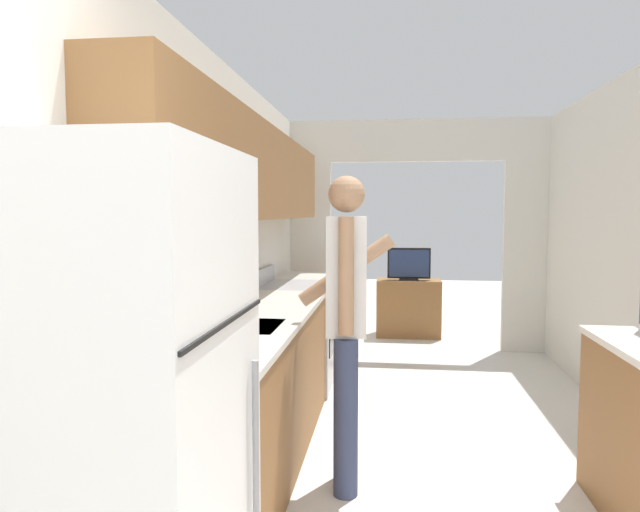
{
  "coord_description": "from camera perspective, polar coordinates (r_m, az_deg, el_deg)",
  "views": [
    {
      "loc": [
        -0.27,
        -0.83,
        1.5
      ],
      "look_at": [
        -0.68,
        2.51,
        1.24
      ],
      "focal_mm": 32.0,
      "sensor_mm": 36.0,
      "label": 1
    }
  ],
  "objects": [
    {
      "name": "refrigerator",
      "position": [
        1.79,
        -20.09,
        -17.63
      ],
      "size": [
        0.7,
        0.75,
        1.68
      ],
      "color": "white",
      "rests_on": "ground_plane"
    },
    {
      "name": "person",
      "position": [
        3.08,
        2.62,
        -6.65
      ],
      "size": [
        0.54,
        0.39,
        1.69
      ],
      "rotation": [
        0.0,
        0.0,
        1.65
      ],
      "color": "#384266",
      "rests_on": "ground_plane"
    },
    {
      "name": "counter_left",
      "position": [
        3.91,
        -5.24,
        -11.34
      ],
      "size": [
        0.62,
        4.07,
        0.88
      ],
      "color": "brown",
      "rests_on": "ground_plane"
    },
    {
      "name": "television",
      "position": [
        6.94,
        8.88,
        -0.82
      ],
      "size": [
        0.51,
        0.16,
        0.39
      ],
      "color": "black",
      "rests_on": "tv_cabinet"
    },
    {
      "name": "wall_far_with_doorway",
      "position": [
        6.29,
        9.55,
        3.92
      ],
      "size": [
        3.16,
        0.06,
        2.5
      ],
      "color": "silver",
      "rests_on": "ground_plane"
    },
    {
      "name": "tv_cabinet",
      "position": [
        7.05,
        8.82,
        -5.13
      ],
      "size": [
        0.77,
        0.42,
        0.69
      ],
      "color": "brown",
      "rests_on": "ground_plane"
    },
    {
      "name": "wall_left",
      "position": [
        3.5,
        -10.62,
        3.7
      ],
      "size": [
        0.38,
        7.82,
        2.5
      ],
      "color": "silver",
      "rests_on": "ground_plane"
    },
    {
      "name": "range_oven",
      "position": [
        4.98,
        -2.36,
        -7.85
      ],
      "size": [
        0.66,
        0.75,
        1.02
      ],
      "color": "#B7B7BC",
      "rests_on": "ground_plane"
    }
  ]
}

